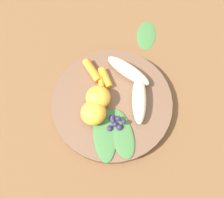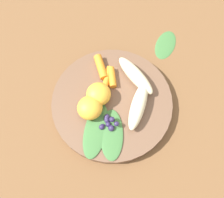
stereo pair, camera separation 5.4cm
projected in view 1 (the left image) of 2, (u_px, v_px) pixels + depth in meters
ground_plane at (112, 104)px, 0.57m from camera, size 2.40×2.40×0.00m
bowl at (112, 103)px, 0.56m from camera, size 0.28×0.28×0.02m
banana_peeled_left at (128, 71)px, 0.56m from camera, size 0.12×0.05×0.03m
banana_peeled_right at (139, 99)px, 0.54m from camera, size 0.11×0.11×0.03m
orange_segment_near at (93, 112)px, 0.52m from camera, size 0.06×0.06×0.04m
orange_segment_far at (98, 97)px, 0.53m from camera, size 0.06×0.06×0.04m
carrot_front at (106, 78)px, 0.56m from camera, size 0.05×0.03×0.02m
carrot_mid_left at (101, 81)px, 0.56m from camera, size 0.06×0.05×0.01m
carrot_mid_right at (92, 71)px, 0.57m from camera, size 0.06×0.03×0.02m
blueberry_pile at (115, 123)px, 0.52m from camera, size 0.04×0.04×0.02m
coconut_shred_patch at (109, 133)px, 0.52m from camera, size 0.05×0.05×0.00m
kale_leaf_left at (105, 133)px, 0.52m from camera, size 0.13×0.12×0.00m
kale_leaf_right at (121, 133)px, 0.52m from camera, size 0.13×0.10×0.00m
kale_leaf_stray at (147, 35)px, 0.65m from camera, size 0.10×0.11×0.01m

